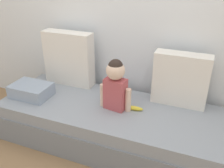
{
  "coord_description": "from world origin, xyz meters",
  "views": [
    {
      "loc": [
        0.78,
        -1.86,
        1.66
      ],
      "look_at": [
        0.03,
        0.0,
        0.66
      ],
      "focal_mm": 39.1,
      "sensor_mm": 36.0,
      "label": 1
    }
  ],
  "objects_px": {
    "throw_pillow_left": "(69,59)",
    "throw_pillow_right": "(181,80)",
    "couch": "(109,124)",
    "banana": "(134,108)",
    "toddler": "(116,83)",
    "folded_blanket": "(31,90)"
  },
  "relations": [
    {
      "from": "throw_pillow_left",
      "to": "folded_blanket",
      "type": "bearing_deg",
      "value": -117.31
    },
    {
      "from": "toddler",
      "to": "throw_pillow_right",
      "type": "bearing_deg",
      "value": 30.08
    },
    {
      "from": "couch",
      "to": "banana",
      "type": "bearing_deg",
      "value": 7.33
    },
    {
      "from": "throw_pillow_right",
      "to": "folded_blanket",
      "type": "distance_m",
      "value": 1.51
    },
    {
      "from": "throw_pillow_right",
      "to": "couch",
      "type": "bearing_deg",
      "value": -152.45
    },
    {
      "from": "couch",
      "to": "banana",
      "type": "xyz_separation_m",
      "value": [
        0.25,
        0.03,
        0.23
      ]
    },
    {
      "from": "couch",
      "to": "banana",
      "type": "relative_size",
      "value": 13.02
    },
    {
      "from": "banana",
      "to": "throw_pillow_left",
      "type": "bearing_deg",
      "value": 161.56
    },
    {
      "from": "toddler",
      "to": "folded_blanket",
      "type": "xyz_separation_m",
      "value": [
        -0.89,
        -0.11,
        -0.2
      ]
    },
    {
      "from": "throw_pillow_left",
      "to": "couch",
      "type": "bearing_deg",
      "value": -27.55
    },
    {
      "from": "folded_blanket",
      "to": "banana",
      "type": "bearing_deg",
      "value": 7.23
    },
    {
      "from": "throw_pillow_right",
      "to": "banana",
      "type": "distance_m",
      "value": 0.52
    },
    {
      "from": "throw_pillow_left",
      "to": "throw_pillow_right",
      "type": "xyz_separation_m",
      "value": [
        1.22,
        0.0,
        -0.04
      ]
    },
    {
      "from": "couch",
      "to": "toddler",
      "type": "distance_m",
      "value": 0.47
    },
    {
      "from": "throw_pillow_left",
      "to": "folded_blanket",
      "type": "relative_size",
      "value": 1.49
    },
    {
      "from": "throw_pillow_right",
      "to": "toddler",
      "type": "relative_size",
      "value": 1.04
    },
    {
      "from": "throw_pillow_left",
      "to": "throw_pillow_right",
      "type": "bearing_deg",
      "value": 0.0
    },
    {
      "from": "throw_pillow_left",
      "to": "banana",
      "type": "height_order",
      "value": "throw_pillow_left"
    },
    {
      "from": "folded_blanket",
      "to": "couch",
      "type": "bearing_deg",
      "value": 7.2
    },
    {
      "from": "throw_pillow_right",
      "to": "banana",
      "type": "bearing_deg",
      "value": -141.63
    },
    {
      "from": "throw_pillow_right",
      "to": "banana",
      "type": "height_order",
      "value": "throw_pillow_right"
    },
    {
      "from": "couch",
      "to": "throw_pillow_right",
      "type": "xyz_separation_m",
      "value": [
        0.61,
        0.32,
        0.46
      ]
    }
  ]
}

